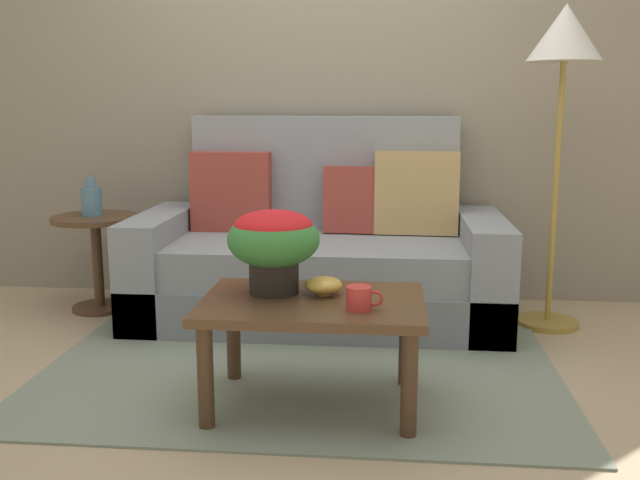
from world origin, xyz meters
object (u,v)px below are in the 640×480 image
(potted_plant, at_px, (274,240))
(side_table, at_px, (97,245))
(floor_lamp, at_px, (564,60))
(table_vase, at_px, (92,200))
(snack_bowl, at_px, (324,285))
(couch, at_px, (321,257))
(coffee_mug, at_px, (360,298))
(coffee_table, at_px, (313,316))

(potted_plant, bearing_deg, side_table, 136.83)
(floor_lamp, xyz_separation_m, table_vase, (-2.52, 0.07, -0.75))
(side_table, xyz_separation_m, snack_bowl, (1.39, -1.14, 0.10))
(couch, relative_size, side_table, 3.62)
(couch, height_order, floor_lamp, floor_lamp)
(side_table, relative_size, coffee_mug, 4.04)
(side_table, distance_m, floor_lamp, 2.69)
(snack_bowl, bearing_deg, potted_plant, 174.91)
(coffee_table, bearing_deg, potted_plant, 153.45)
(couch, height_order, snack_bowl, couch)
(coffee_table, relative_size, floor_lamp, 0.51)
(side_table, height_order, floor_lamp, floor_lamp)
(floor_lamp, height_order, snack_bowl, floor_lamp)
(snack_bowl, bearing_deg, coffee_mug, -51.43)
(side_table, xyz_separation_m, table_vase, (-0.02, 0.01, 0.26))
(coffee_table, height_order, potted_plant, potted_plant)
(table_vase, bearing_deg, coffee_mug, -40.61)
(coffee_table, bearing_deg, snack_bowl, 60.74)
(side_table, height_order, potted_plant, potted_plant)
(floor_lamp, relative_size, table_vase, 7.60)
(snack_bowl, distance_m, table_vase, 1.83)
(side_table, xyz_separation_m, floor_lamp, (2.50, -0.06, 1.00))
(snack_bowl, bearing_deg, floor_lamp, 44.32)
(coffee_mug, bearing_deg, potted_plant, 149.50)
(side_table, bearing_deg, couch, 0.57)
(side_table, height_order, coffee_mug, side_table)
(floor_lamp, relative_size, coffee_mug, 12.23)
(coffee_mug, height_order, snack_bowl, coffee_mug)
(coffee_mug, bearing_deg, snack_bowl, 128.57)
(coffee_table, xyz_separation_m, potted_plant, (-0.16, 0.08, 0.28))
(floor_lamp, xyz_separation_m, coffee_mug, (-0.96, -1.27, -0.90))
(floor_lamp, bearing_deg, coffee_mug, -127.09)
(side_table, height_order, table_vase, table_vase)
(coffee_mug, xyz_separation_m, table_vase, (-1.56, 1.34, 0.16))
(floor_lamp, bearing_deg, couch, 176.59)
(coffee_table, distance_m, floor_lamp, 1.91)
(coffee_table, distance_m, coffee_mug, 0.25)
(couch, relative_size, coffee_table, 2.32)
(potted_plant, distance_m, snack_bowl, 0.26)
(couch, height_order, coffee_table, couch)
(side_table, bearing_deg, coffee_mug, -40.69)
(potted_plant, bearing_deg, snack_bowl, -5.09)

